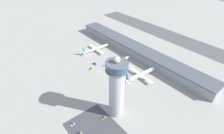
% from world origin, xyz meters
% --- Properties ---
extents(ground_plane, '(1000.00, 1000.00, 0.00)m').
position_xyz_m(ground_plane, '(0.00, 0.00, 0.00)').
color(ground_plane, '#9E9B93').
extents(terminal_building, '(242.85, 25.00, 13.68)m').
position_xyz_m(terminal_building, '(0.00, 70.00, 6.94)').
color(terminal_building, '#9399A3').
rests_on(terminal_building, ground).
extents(runway_strip, '(364.28, 44.00, 0.01)m').
position_xyz_m(runway_strip, '(0.00, 166.53, 0.00)').
color(runway_strip, '#515154').
rests_on(runway_strip, ground).
extents(control_tower, '(19.41, 19.41, 64.05)m').
position_xyz_m(control_tower, '(66.78, -27.26, 32.12)').
color(control_tower, '#ADB2BC').
rests_on(control_tower, ground).
extents(airplane_gate_alpha, '(36.69, 45.90, 12.32)m').
position_xyz_m(airplane_gate_alpha, '(-46.99, 28.81, 4.22)').
color(airplane_gate_alpha, white).
rests_on(airplane_gate_alpha, ground).
extents(airplane_gate_bravo, '(33.39, 34.79, 11.01)m').
position_xyz_m(airplane_gate_bravo, '(2.84, 35.44, 3.61)').
color(airplane_gate_bravo, white).
rests_on(airplane_gate_bravo, ground).
extents(airplane_gate_charlie, '(38.65, 46.20, 14.59)m').
position_xyz_m(airplane_gate_charlie, '(43.78, 31.89, 4.85)').
color(airplane_gate_charlie, white).
rests_on(airplane_gate_charlie, ground).
extents(service_truck_catering, '(4.39, 5.99, 2.54)m').
position_xyz_m(service_truck_catering, '(-9.87, -4.70, 0.88)').
color(service_truck_catering, black).
rests_on(service_truck_catering, ground).
extents(service_truck_fuel, '(6.05, 3.48, 2.49)m').
position_xyz_m(service_truck_fuel, '(-17.41, 5.67, 0.86)').
color(service_truck_fuel, black).
rests_on(service_truck_fuel, ground).
extents(service_truck_baggage, '(8.59, 5.53, 2.47)m').
position_xyz_m(service_truck_baggage, '(30.80, -0.23, 0.85)').
color(service_truck_baggage, black).
rests_on(service_truck_baggage, ground).
extents(car_black_suv, '(1.83, 4.08, 1.50)m').
position_xyz_m(car_black_suv, '(52.33, -67.58, 0.58)').
color(car_black_suv, black).
rests_on(car_black_suv, ground).
extents(car_green_van, '(1.95, 4.59, 1.56)m').
position_xyz_m(car_green_van, '(64.88, -67.68, 0.61)').
color(car_green_van, black).
rests_on(car_green_van, ground).
extents(car_grey_coupe, '(1.91, 4.82, 1.40)m').
position_xyz_m(car_grey_coupe, '(64.74, -41.02, 0.54)').
color(car_grey_coupe, black).
rests_on(car_grey_coupe, ground).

